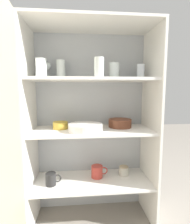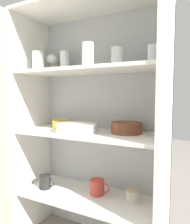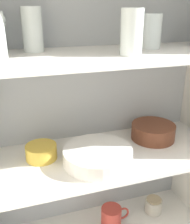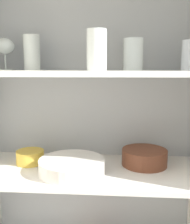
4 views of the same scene
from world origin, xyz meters
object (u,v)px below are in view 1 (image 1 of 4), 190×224
Objects in this scene: storage_jar at (124,171)px; coffee_mug_primary at (97,172)px; plate_stack_white at (85,127)px; mixing_bowl_large at (120,123)px; serving_bowl_small at (60,125)px.

coffee_mug_primary is at bearing -175.01° from storage_jar.
plate_stack_white is 0.31m from mixing_bowl_large.
serving_bowl_small is 1.40× the size of storage_jar.
coffee_mug_primary reaches higher than storage_jar.
coffee_mug_primary is (0.29, -0.00, -0.40)m from serving_bowl_small.
plate_stack_white is 0.42m from coffee_mug_primary.
storage_jar is (0.53, 0.02, -0.41)m from serving_bowl_small.
plate_stack_white is 2.18× the size of serving_bowl_small.
mixing_bowl_large reaches higher than storage_jar.
plate_stack_white is 0.21m from serving_bowl_small.
serving_bowl_small is 0.67m from storage_jar.
serving_bowl_small is (-0.19, 0.09, 0.00)m from plate_stack_white.
mixing_bowl_large is 0.42m from storage_jar.
storage_jar is (0.33, 0.11, -0.41)m from plate_stack_white.
storage_jar is at bearing 18.16° from plate_stack_white.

